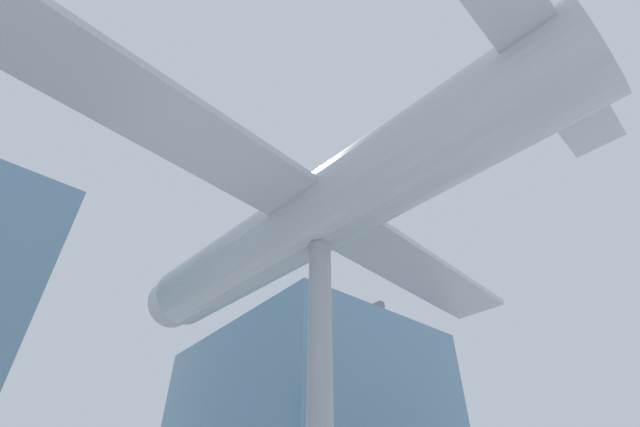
{
  "coord_description": "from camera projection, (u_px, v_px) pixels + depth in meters",
  "views": [
    {
      "loc": [
        -5.59,
        -6.75,
        1.64
      ],
      "look_at": [
        0.0,
        0.0,
        8.26
      ],
      "focal_mm": 24.0,
      "sensor_mm": 36.0,
      "label": 1
    }
  ],
  "objects": [
    {
      "name": "support_pylon_central",
      "position": [
        320.0,
        406.0,
        8.2
      ],
      "size": [
        0.52,
        0.52,
        7.27
      ],
      "color": "#999EA3",
      "rests_on": "ground_plane"
    },
    {
      "name": "suspended_airplane",
      "position": [
        315.0,
        216.0,
        11.09
      ],
      "size": [
        16.69,
        14.75,
        3.55
      ],
      "rotation": [
        0.0,
        0.0,
        0.09
      ],
      "color": "#B2B7BC",
      "rests_on": "support_pylon_central"
    }
  ]
}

